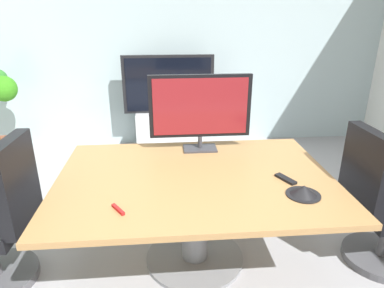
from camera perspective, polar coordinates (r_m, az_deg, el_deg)
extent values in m
plane|color=#99999E|center=(2.72, -1.14, -21.00)|extent=(7.07, 7.07, 0.00)
cube|color=#9EB2B7|center=(4.87, -3.66, 16.79)|extent=(6.07, 0.10, 2.89)
cube|color=olive|center=(2.46, 0.51, -5.82)|extent=(1.96, 1.37, 0.04)
cylinder|color=slate|center=(2.64, 0.48, -12.88)|extent=(0.20, 0.20, 0.69)
cylinder|color=slate|center=(2.84, 0.46, -18.39)|extent=(0.76, 0.76, 0.03)
cube|color=black|center=(2.50, -27.34, -5.84)|extent=(0.11, 0.46, 0.60)
cube|color=black|center=(2.91, -29.12, -7.09)|extent=(0.28, 0.06, 0.03)
cylinder|color=#4C4C51|center=(3.18, 28.89, -16.19)|extent=(0.56, 0.56, 0.06)
cube|color=black|center=(2.67, 27.03, -4.13)|extent=(0.10, 0.46, 0.60)
cube|color=black|center=(3.08, 27.73, -5.26)|extent=(0.28, 0.06, 0.03)
cube|color=#333338|center=(2.91, 1.34, -0.73)|extent=(0.28, 0.18, 0.02)
cylinder|color=#333338|center=(2.89, 1.35, 0.34)|extent=(0.04, 0.04, 0.10)
cube|color=black|center=(2.80, 1.38, 6.35)|extent=(0.84, 0.04, 0.52)
cube|color=maroon|center=(2.78, 1.42, 6.24)|extent=(0.77, 0.01, 0.47)
cube|color=#B7BABC|center=(4.76, -3.78, 2.26)|extent=(0.90, 0.36, 0.55)
cube|color=black|center=(4.57, -3.97, 9.96)|extent=(1.20, 0.06, 0.76)
cube|color=black|center=(4.54, -3.96, 9.87)|extent=(1.12, 0.01, 0.69)
cylinder|color=brown|center=(5.04, -29.36, -0.97)|extent=(0.34, 0.34, 0.30)
sphere|color=#317D18|center=(4.81, -29.03, 8.11)|extent=(0.32, 0.32, 0.32)
cone|color=black|center=(2.30, 18.23, -7.40)|extent=(0.19, 0.19, 0.07)
cylinder|color=black|center=(2.32, 18.14, -8.07)|extent=(0.22, 0.22, 0.01)
cube|color=black|center=(2.48, 15.42, -5.66)|extent=(0.12, 0.17, 0.02)
cube|color=red|center=(2.09, -12.28, -10.66)|extent=(0.09, 0.12, 0.02)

